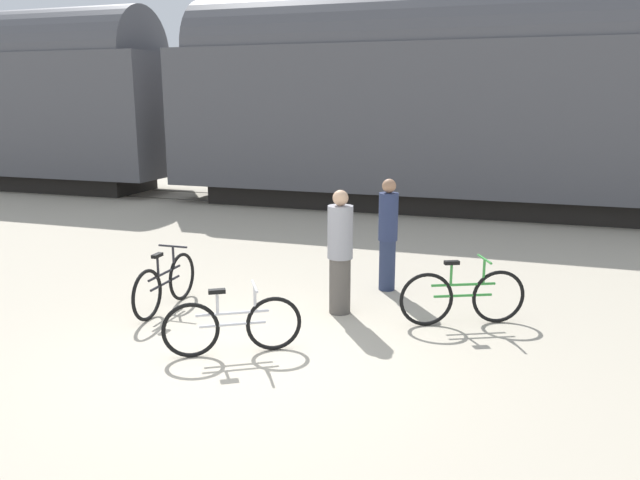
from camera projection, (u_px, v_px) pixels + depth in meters
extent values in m
plane|color=#B2A893|center=(245.00, 358.00, 7.39)|extent=(80.00, 80.00, 0.00)
cube|color=black|center=(411.00, 198.00, 17.28)|extent=(11.40, 2.21, 0.55)
cube|color=#4C4C51|center=(413.00, 119.00, 16.79)|extent=(13.57, 2.95, 3.79)
cylinder|color=#4C4C51|center=(416.00, 45.00, 16.37)|extent=(12.49, 2.80, 2.80)
cube|color=#4C4238|center=(405.00, 212.00, 16.67)|extent=(54.60, 0.07, 0.01)
cube|color=#4C4238|center=(415.00, 204.00, 18.00)|extent=(54.60, 0.07, 0.01)
torus|color=black|center=(274.00, 324.00, 7.55)|extent=(0.61, 0.40, 0.68)
torus|color=black|center=(191.00, 330.00, 7.33)|extent=(0.61, 0.40, 0.68)
cylinder|color=silver|center=(232.00, 313.00, 7.40)|extent=(0.76, 0.48, 0.04)
cylinder|color=silver|center=(233.00, 324.00, 7.43)|extent=(0.69, 0.44, 0.04)
cylinder|color=silver|center=(217.00, 303.00, 7.33)|extent=(0.04, 0.04, 0.28)
cube|color=black|center=(217.00, 291.00, 7.30)|extent=(0.21, 0.17, 0.05)
cylinder|color=silver|center=(255.00, 299.00, 7.43)|extent=(0.04, 0.04, 0.31)
cylinder|color=silver|center=(255.00, 286.00, 7.39)|extent=(0.27, 0.41, 0.03)
torus|color=black|center=(182.00, 276.00, 9.45)|extent=(0.07, 0.72, 0.72)
torus|color=black|center=(147.00, 295.00, 8.56)|extent=(0.07, 0.72, 0.72)
cylinder|color=black|center=(165.00, 273.00, 8.97)|extent=(0.06, 0.84, 0.04)
cylinder|color=black|center=(165.00, 283.00, 9.00)|extent=(0.05, 0.76, 0.04)
cylinder|color=black|center=(158.00, 266.00, 8.78)|extent=(0.04, 0.04, 0.30)
cube|color=black|center=(157.00, 255.00, 8.74)|extent=(0.08, 0.20, 0.05)
cylinder|color=black|center=(173.00, 257.00, 9.17)|extent=(0.04, 0.04, 0.34)
cylinder|color=black|center=(173.00, 246.00, 9.14)|extent=(0.46, 0.04, 0.03)
torus|color=black|center=(498.00, 297.00, 8.46)|extent=(0.69, 0.36, 0.74)
torus|color=black|center=(426.00, 299.00, 8.35)|extent=(0.69, 0.36, 0.74)
cylinder|color=#338C38|center=(463.00, 285.00, 8.36)|extent=(0.82, 0.41, 0.04)
cylinder|color=#338C38|center=(463.00, 296.00, 8.40)|extent=(0.74, 0.37, 0.04)
cylinder|color=#338C38|center=(451.00, 274.00, 8.31)|extent=(0.04, 0.04, 0.31)
cube|color=black|center=(452.00, 263.00, 8.27)|extent=(0.22, 0.16, 0.05)
cylinder|color=#338C38|center=(484.00, 272.00, 8.36)|extent=(0.04, 0.04, 0.35)
cylinder|color=#338C38|center=(485.00, 259.00, 8.32)|extent=(0.22, 0.43, 0.03)
cylinder|color=#514C47|center=(340.00, 285.00, 8.85)|extent=(0.30, 0.30, 0.81)
cylinder|color=gray|center=(340.00, 232.00, 8.68)|extent=(0.36, 0.36, 0.74)
sphere|color=tan|center=(341.00, 198.00, 8.57)|extent=(0.22, 0.22, 0.22)
cylinder|color=#283351|center=(387.00, 265.00, 9.92)|extent=(0.26, 0.26, 0.82)
cylinder|color=navy|center=(388.00, 217.00, 9.75)|extent=(0.30, 0.30, 0.75)
sphere|color=#A37556|center=(389.00, 186.00, 9.64)|extent=(0.22, 0.22, 0.22)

